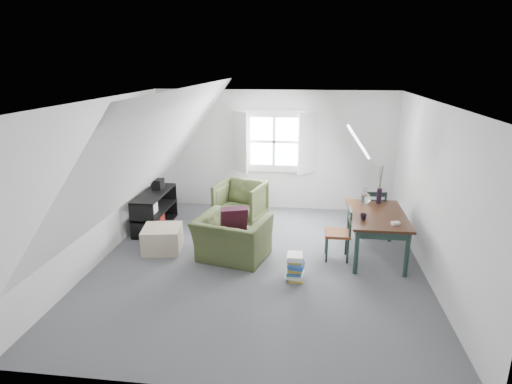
# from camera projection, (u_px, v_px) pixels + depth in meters

# --- Properties ---
(floor) EXTENTS (5.50, 5.50, 0.00)m
(floor) POSITION_uv_depth(u_px,v_px,m) (259.00, 263.00, 6.72)
(floor) COLOR #4F5054
(floor) RESTS_ON ground
(ceiling) EXTENTS (5.50, 5.50, 0.00)m
(ceiling) POSITION_uv_depth(u_px,v_px,m) (259.00, 102.00, 6.00)
(ceiling) COLOR white
(ceiling) RESTS_ON wall_back
(wall_back) EXTENTS (5.00, 0.00, 5.00)m
(wall_back) POSITION_uv_depth(u_px,v_px,m) (274.00, 151.00, 8.97)
(wall_back) COLOR silver
(wall_back) RESTS_ON ground
(wall_front) EXTENTS (5.00, 0.00, 5.00)m
(wall_front) POSITION_uv_depth(u_px,v_px,m) (222.00, 274.00, 3.75)
(wall_front) COLOR silver
(wall_front) RESTS_ON ground
(wall_left) EXTENTS (0.00, 5.50, 5.50)m
(wall_left) POSITION_uv_depth(u_px,v_px,m) (100.00, 182.00, 6.66)
(wall_left) COLOR silver
(wall_left) RESTS_ON ground
(wall_right) EXTENTS (0.00, 5.50, 5.50)m
(wall_right) POSITION_uv_depth(u_px,v_px,m) (433.00, 193.00, 6.07)
(wall_right) COLOR silver
(wall_right) RESTS_ON ground
(slope_left) EXTENTS (3.19, 5.50, 4.48)m
(slope_left) POSITION_uv_depth(u_px,v_px,m) (156.00, 150.00, 6.39)
(slope_left) COLOR white
(slope_left) RESTS_ON wall_left
(slope_right) EXTENTS (3.19, 5.50, 4.48)m
(slope_right) POSITION_uv_depth(u_px,v_px,m) (368.00, 155.00, 6.03)
(slope_right) COLOR white
(slope_right) RESTS_ON wall_right
(dormer_window) EXTENTS (1.71, 0.35, 1.30)m
(dormer_window) POSITION_uv_depth(u_px,v_px,m) (274.00, 142.00, 8.84)
(dormer_window) COLOR white
(dormer_window) RESTS_ON wall_back
(skylight) EXTENTS (0.35, 0.75, 0.47)m
(skylight) POSITION_uv_depth(u_px,v_px,m) (358.00, 141.00, 7.27)
(skylight) COLOR white
(skylight) RESTS_ON slope_right
(armchair_near) EXTENTS (1.28, 1.18, 0.70)m
(armchair_near) POSITION_uv_depth(u_px,v_px,m) (233.00, 258.00, 6.89)
(armchair_near) COLOR #3A4422
(armchair_near) RESTS_ON floor
(armchair_far) EXTENTS (1.06, 1.08, 0.80)m
(armchair_far) POSITION_uv_depth(u_px,v_px,m) (241.00, 221.00, 8.49)
(armchair_far) COLOR #3A4422
(armchair_far) RESTS_ON floor
(throw_pillow) EXTENTS (0.48, 0.37, 0.44)m
(throw_pillow) POSITION_uv_depth(u_px,v_px,m) (234.00, 219.00, 6.85)
(throw_pillow) COLOR #3C1022
(throw_pillow) RESTS_ON armchair_near
(ottoman) EXTENTS (0.71, 0.71, 0.41)m
(ottoman) POSITION_uv_depth(u_px,v_px,m) (162.00, 239.00, 7.14)
(ottoman) COLOR tan
(ottoman) RESTS_ON floor
(dining_table) EXTENTS (0.88, 1.46, 0.73)m
(dining_table) POSITION_uv_depth(u_px,v_px,m) (377.00, 219.00, 6.80)
(dining_table) COLOR black
(dining_table) RESTS_ON floor
(demijohn) EXTENTS (0.20, 0.20, 0.28)m
(demijohn) POSITION_uv_depth(u_px,v_px,m) (365.00, 198.00, 7.18)
(demijohn) COLOR silver
(demijohn) RESTS_ON dining_table
(vase_twigs) EXTENTS (0.08, 0.09, 0.65)m
(vase_twigs) POSITION_uv_depth(u_px,v_px,m) (379.00, 195.00, 7.24)
(vase_twigs) COLOR black
(vase_twigs) RESTS_ON dining_table
(cup) EXTENTS (0.10, 0.10, 0.09)m
(cup) POSITION_uv_depth(u_px,v_px,m) (363.00, 220.00, 6.51)
(cup) COLOR black
(cup) RESTS_ON dining_table
(paper_box) EXTENTS (0.14, 0.11, 0.04)m
(paper_box) POSITION_uv_depth(u_px,v_px,m) (396.00, 223.00, 6.31)
(paper_box) COLOR white
(paper_box) RESTS_ON dining_table
(dining_chair_far) EXTENTS (0.42, 0.42, 0.89)m
(dining_chair_far) POSITION_uv_depth(u_px,v_px,m) (373.00, 212.00, 7.62)
(dining_chair_far) COLOR brown
(dining_chair_far) RESTS_ON floor
(dining_chair_near) EXTENTS (0.40, 0.40, 0.85)m
(dining_chair_near) POSITION_uv_depth(u_px,v_px,m) (340.00, 233.00, 6.77)
(dining_chair_near) COLOR brown
(dining_chair_near) RESTS_ON floor
(media_shelf) EXTENTS (0.45, 1.34, 0.69)m
(media_shelf) POSITION_uv_depth(u_px,v_px,m) (154.00, 212.00, 8.10)
(media_shelf) COLOR black
(media_shelf) RESTS_ON floor
(electronics_box) EXTENTS (0.19, 0.26, 0.20)m
(electronics_box) POSITION_uv_depth(u_px,v_px,m) (158.00, 184.00, 8.24)
(electronics_box) COLOR black
(electronics_box) RESTS_ON media_shelf
(magazine_stack) EXTENTS (0.29, 0.34, 0.38)m
(magazine_stack) POSITION_uv_depth(u_px,v_px,m) (295.00, 267.00, 6.18)
(magazine_stack) COLOR #B29933
(magazine_stack) RESTS_ON floor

